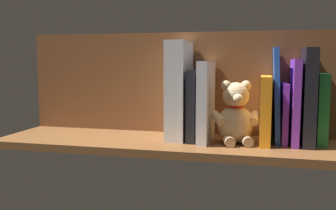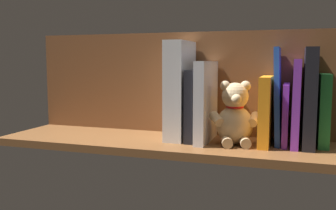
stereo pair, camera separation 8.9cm
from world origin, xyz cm
name	(u,v)px [view 1 (the left image)]	position (x,y,z in cm)	size (l,w,h in cm)	color
ground_plane	(168,143)	(0.00, 0.00, -1.10)	(98.66, 28.66, 2.20)	brown
shelf_back_panel	(177,83)	(0.00, -12.08, 15.81)	(98.66, 1.50, 31.63)	brown
book_0	(321,109)	(-42.04, -5.10, 9.67)	(2.73, 11.66, 19.34)	green
book_1	(308,97)	(-38.31, -3.26, 13.08)	(3.15, 15.33, 26.17)	black
book_2	(295,102)	(-34.97, -3.35, 11.59)	(1.96, 15.15, 23.18)	purple
book_3	(284,113)	(-32.44, -4.04, 8.31)	(1.53, 13.79, 16.62)	purple
book_4	(276,95)	(-30.20, -4.55, 13.17)	(1.38, 12.76, 26.34)	blue
book_5	(265,109)	(-27.27, -2.71, 9.29)	(2.91, 16.43, 18.57)	orange
teddy_bear	(236,116)	(-19.32, 0.26, 7.66)	(13.69, 12.77, 17.40)	#D1B284
book_6	(206,101)	(-10.85, -1.67, 11.33)	(2.87, 18.52, 22.67)	silver
book_7	(195,105)	(-7.41, -2.83, 10.11)	(2.43, 16.20, 20.22)	black
dictionary_thick_white	(179,90)	(-2.69, -2.95, 14.22)	(5.44, 15.77, 28.43)	silver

